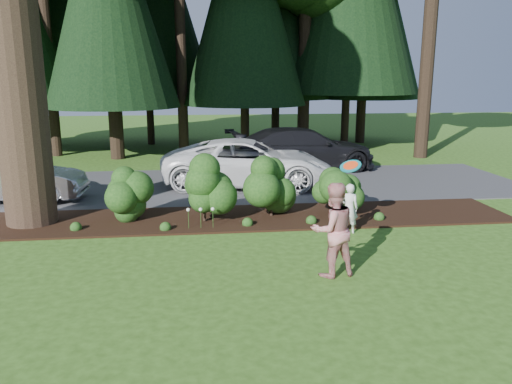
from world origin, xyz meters
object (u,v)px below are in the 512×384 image
car_silver_wagon (14,179)px  car_dark_suv (302,149)px  adult (333,230)px  frisbee (351,166)px  car_white_suv (248,163)px  child (349,208)px

car_silver_wagon → car_dark_suv: bearing=-65.5°
car_silver_wagon → adult: size_ratio=2.25×
car_dark_suv → frisbee: (-0.53, -8.01, 0.76)m
car_silver_wagon → car_dark_suv: (9.60, 3.95, 0.18)m
car_white_suv → car_dark_suv: (2.42, 2.59, 0.05)m
car_white_suv → child: bearing=-152.9°
car_silver_wagon → frisbee: bearing=-112.0°
child → adult: size_ratio=0.67×
car_dark_suv → adult: (-1.64, -10.59, 0.02)m
adult → car_white_suv: bearing=-97.7°
car_silver_wagon → frisbee: frisbee is taller
car_silver_wagon → car_white_suv: car_white_suv is taller
car_silver_wagon → car_dark_suv: size_ratio=0.69×
adult → frisbee: bearing=-126.5°
car_white_suv → child: (1.89, -5.45, -0.22)m
child → adult: 2.79m
car_dark_suv → adult: adult is taller
child → frisbee: frisbee is taller
car_dark_suv → child: size_ratio=4.81×
car_white_suv → child: size_ratio=4.71×
car_white_suv → car_silver_wagon: bearing=108.8°
child → car_dark_suv: bearing=-78.7°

